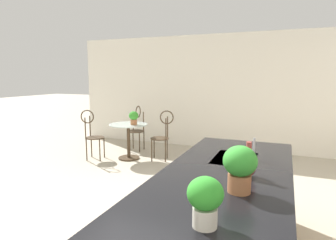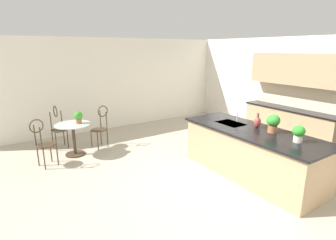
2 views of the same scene
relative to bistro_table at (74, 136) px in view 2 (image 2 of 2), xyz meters
name	(u,v)px [view 2 (image 2 of 2)]	position (x,y,z in m)	size (l,w,h in m)	color
ground_plane	(206,180)	(2.61, 1.72, -0.45)	(40.00, 40.00, 0.00)	#B2A893
wall_back	(320,92)	(2.61, 5.38, 0.90)	(9.00, 0.12, 2.70)	silver
wall_left_window	(115,84)	(-1.65, 1.72, 0.90)	(0.12, 7.80, 2.70)	silver
kitchen_island	(250,153)	(2.90, 2.57, 0.02)	(2.80, 1.06, 0.92)	tan
back_counter_run	(290,124)	(2.21, 4.93, 0.05)	(2.44, 0.64, 1.52)	tan
upper_cabinet_run	(296,69)	(2.21, 4.90, 1.45)	(2.40, 0.36, 0.76)	tan
bistro_table	(74,136)	(0.00, 0.00, 0.00)	(0.80, 0.80, 0.74)	#3D2D1E
chair_near_window	(58,125)	(-0.72, -0.19, 0.13)	(0.50, 0.42, 1.04)	#3D2D1E
chair_by_island	(101,125)	(-0.17, 0.70, 0.13)	(0.47, 0.52, 1.04)	#3D2D1E
chair_toward_desk	(43,140)	(0.31, -0.68, 0.13)	(0.47, 0.52, 1.04)	#3D2D1E
sink_faucet	(237,117)	(2.36, 2.75, 0.58)	(0.02, 0.02, 0.22)	#B2B5BA
potted_plant_on_table	(78,117)	(0.01, 0.14, 0.45)	(0.20, 0.20, 0.28)	#9E603D
potted_plant_counter_far	(299,133)	(3.76, 2.64, 0.63)	(0.20, 0.20, 0.28)	beige
potted_plant_counter_near	(273,122)	(3.21, 2.74, 0.66)	(0.24, 0.24, 0.33)	#9E603D
vase_on_counter	(257,122)	(2.86, 2.76, 0.58)	(0.13, 0.13, 0.29)	#993D38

